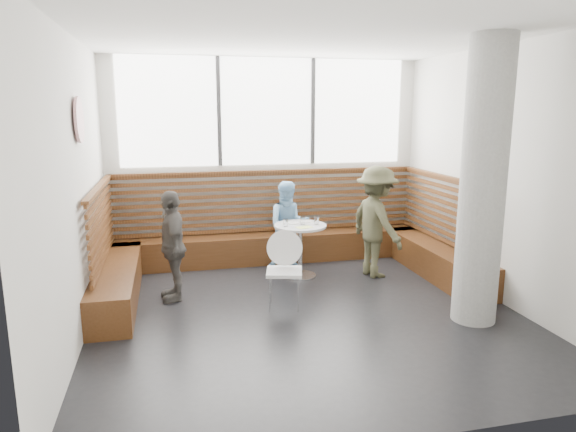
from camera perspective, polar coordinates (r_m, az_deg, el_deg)
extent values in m
cube|color=silver|center=(5.86, 2.22, 3.81)|extent=(5.00, 5.00, 3.20)
cube|color=black|center=(6.29, 2.11, -10.77)|extent=(5.00, 5.00, 0.01)
cube|color=white|center=(5.86, 2.35, 19.46)|extent=(5.00, 5.00, 0.01)
cube|color=white|center=(8.23, -2.39, 11.50)|extent=(4.50, 0.02, 1.65)
cube|color=#3F3F42|center=(8.10, -7.68, 11.40)|extent=(0.06, 0.04, 1.65)
cube|color=#3F3F42|center=(8.38, 2.79, 11.50)|extent=(0.06, 0.04, 1.65)
cube|color=#442611|center=(8.29, -1.96, -3.53)|extent=(5.00, 0.50, 0.45)
cube|color=#442611|center=(7.23, -18.25, -6.46)|extent=(0.50, 2.50, 0.45)
cube|color=#442611|center=(8.13, 15.27, -4.27)|extent=(0.50, 2.50, 0.45)
cube|color=#492812|center=(8.30, -2.23, 1.60)|extent=(4.88, 0.08, 0.98)
cube|color=#492812|center=(7.06, -20.00, -0.90)|extent=(0.08, 2.38, 0.98)
cube|color=#492812|center=(8.04, 16.62, 0.80)|extent=(0.08, 2.38, 0.98)
cylinder|color=gray|center=(6.09, 20.84, 3.35)|extent=(0.50, 0.50, 3.20)
cylinder|color=white|center=(6.07, -22.19, 9.87)|extent=(0.03, 0.50, 0.50)
cylinder|color=silver|center=(7.60, 1.34, -6.63)|extent=(0.48, 0.48, 0.03)
cylinder|color=silver|center=(7.49, 1.35, -3.89)|extent=(0.07, 0.07, 0.75)
cylinder|color=#B7B7BA|center=(7.40, 1.37, -1.10)|extent=(0.76, 0.76, 0.03)
cube|color=white|center=(6.32, -0.42, -6.23)|extent=(0.43, 0.41, 0.04)
cylinder|color=white|center=(6.42, -0.79, -3.57)|extent=(0.45, 0.10, 0.45)
cylinder|color=silver|center=(6.23, -1.68, -8.86)|extent=(0.02, 0.02, 0.44)
cylinder|color=silver|center=(6.30, 1.44, -8.60)|extent=(0.02, 0.02, 0.44)
cylinder|color=silver|center=(6.51, -2.22, -7.93)|extent=(0.02, 0.02, 0.44)
cylinder|color=silver|center=(6.58, 0.77, -7.71)|extent=(0.02, 0.02, 0.44)
imported|color=#46462E|center=(7.55, 9.81, -0.64)|extent=(0.82, 1.16, 1.62)
imported|color=#89C1ED|center=(7.84, 0.10, -1.03)|extent=(0.71, 0.59, 1.35)
imported|color=#4F4C48|center=(6.71, -12.71, -3.22)|extent=(0.42, 0.86, 1.42)
cylinder|color=white|center=(7.48, 0.50, -0.77)|extent=(0.19, 0.19, 0.01)
cylinder|color=white|center=(7.58, 1.93, -0.62)|extent=(0.19, 0.19, 0.01)
cylinder|color=white|center=(7.29, -0.28, -0.75)|extent=(0.07, 0.07, 0.10)
cylinder|color=white|center=(7.39, 1.64, -0.55)|extent=(0.07, 0.07, 0.11)
cylinder|color=white|center=(7.44, 3.17, -0.50)|extent=(0.07, 0.07, 0.11)
cube|color=#A5C64C|center=(7.23, 1.79, -1.26)|extent=(0.25, 0.20, 0.00)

